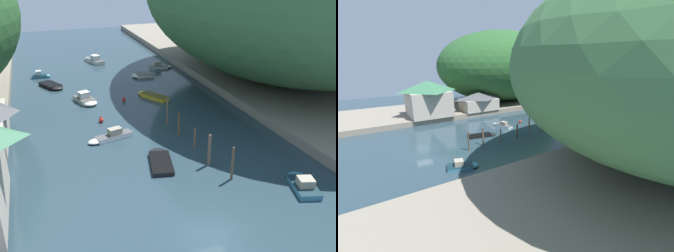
% 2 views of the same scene
% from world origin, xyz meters
% --- Properties ---
extents(water_surface, '(130.00, 130.00, 0.00)m').
position_xyz_m(water_surface, '(0.00, 30.00, 0.00)').
color(water_surface, '#283D47').
rests_on(water_surface, ground).
extents(left_bank, '(22.00, 120.00, 1.20)m').
position_xyz_m(left_bank, '(-25.69, 30.00, 0.60)').
color(left_bank, gray).
rests_on(left_bank, ground).
extents(right_bank, '(22.00, 120.00, 1.20)m').
position_xyz_m(right_bank, '(25.69, 30.00, 0.60)').
color(right_bank, gray).
rests_on(right_bank, ground).
extents(hillside_left, '(30.71, 42.99, 22.20)m').
position_xyz_m(hillside_left, '(-26.79, 33.58, 12.30)').
color(hillside_left, '#285628').
rests_on(hillside_left, left_bank).
extents(waterfront_building, '(10.00, 10.24, 8.46)m').
position_xyz_m(waterfront_building, '(-18.74, 6.53, 5.56)').
color(waterfront_building, '#B2A899').
rests_on(waterfront_building, left_bank).
extents(boathouse_shed, '(6.54, 10.25, 4.87)m').
position_xyz_m(boathouse_shed, '(-17.40, 19.63, 3.72)').
color(boathouse_shed, '#B2A899').
rests_on(boathouse_shed, left_bank).
extents(boat_near_quay, '(3.21, 4.96, 1.48)m').
position_xyz_m(boat_near_quay, '(-4.57, 31.31, 0.45)').
color(boat_near_quay, silver).
rests_on(boat_near_quay, water_surface).
extents(boat_red_skiff, '(3.86, 5.54, 0.60)m').
position_xyz_m(boat_red_skiff, '(4.79, 30.14, 0.30)').
color(boat_red_skiff, gold).
rests_on(boat_red_skiff, water_surface).
extents(boat_far_upstream, '(4.44, 1.77, 1.31)m').
position_xyz_m(boat_far_upstream, '(11.37, 45.07, 0.39)').
color(boat_far_upstream, silver).
rests_on(boat_far_upstream, water_surface).
extents(boat_small_dinghy, '(5.44, 2.62, 1.21)m').
position_xyz_m(boat_small_dinghy, '(-3.84, 18.41, 0.36)').
color(boat_small_dinghy, white).
rests_on(boat_small_dinghy, water_surface).
extents(boat_yellow_tender, '(3.09, 1.39, 1.24)m').
position_xyz_m(boat_yellow_tender, '(-9.87, 46.45, 0.38)').
color(boat_yellow_tender, teal).
rests_on(boat_yellow_tender, water_surface).
extents(boat_far_right_bank, '(3.59, 6.35, 1.55)m').
position_xyz_m(boat_far_right_bank, '(0.44, 53.93, 0.47)').
color(boat_far_right_bank, silver).
rests_on(boat_far_right_bank, water_surface).
extents(boat_open_rowboat, '(3.09, 4.75, 1.24)m').
position_xyz_m(boat_open_rowboat, '(10.13, 2.89, 0.37)').
color(boat_open_rowboat, teal).
rests_on(boat_open_rowboat, water_surface).
extents(boat_cabin_cruiser, '(3.15, 5.91, 0.42)m').
position_xyz_m(boat_cabin_cruiser, '(-0.24, 11.60, 0.21)').
color(boat_cabin_cruiser, black).
rests_on(boat_cabin_cruiser, water_surface).
extents(boat_navy_launch, '(3.65, 2.21, 0.56)m').
position_xyz_m(boat_navy_launch, '(6.57, 40.99, 0.27)').
color(boat_navy_launch, silver).
rests_on(boat_navy_launch, water_surface).
extents(boat_mid_channel, '(3.89, 5.27, 0.56)m').
position_xyz_m(boat_mid_channel, '(-8.49, 40.06, 0.27)').
color(boat_mid_channel, black).
rests_on(boat_mid_channel, water_surface).
extents(mooring_post_nearest, '(0.25, 0.25, 3.34)m').
position_xyz_m(mooring_post_nearest, '(4.85, 6.23, 1.68)').
color(mooring_post_nearest, brown).
rests_on(mooring_post_nearest, water_surface).
extents(mooring_post_second, '(0.31, 0.31, 3.32)m').
position_xyz_m(mooring_post_second, '(4.06, 9.39, 1.67)').
color(mooring_post_second, brown).
rests_on(mooring_post_second, water_surface).
extents(mooring_post_middle, '(0.22, 0.22, 2.47)m').
position_xyz_m(mooring_post_middle, '(4.12, 13.01, 1.24)').
color(mooring_post_middle, brown).
rests_on(mooring_post_middle, water_surface).
extents(mooring_post_fourth, '(0.32, 0.32, 2.68)m').
position_xyz_m(mooring_post_fourth, '(3.89, 16.95, 1.35)').
color(mooring_post_fourth, brown).
rests_on(mooring_post_fourth, water_surface).
extents(mooring_post_farthest, '(0.25, 0.25, 3.51)m').
position_xyz_m(mooring_post_farthest, '(3.63, 20.14, 1.76)').
color(mooring_post_farthest, brown).
rests_on(mooring_post_farthest, water_surface).
extents(channel_buoy_near, '(0.62, 0.62, 0.92)m').
position_xyz_m(channel_buoy_near, '(-3.88, 23.56, 0.36)').
color(channel_buoy_near, red).
rests_on(channel_buoy_near, water_surface).
extents(channel_buoy_far, '(0.51, 0.51, 0.77)m').
position_xyz_m(channel_buoy_far, '(0.63, 30.07, 0.30)').
color(channel_buoy_far, red).
rests_on(channel_buoy_far, water_surface).
extents(person_on_quay, '(0.25, 0.39, 1.69)m').
position_xyz_m(person_on_quay, '(-15.52, 9.83, 2.18)').
color(person_on_quay, '#282D3D').
rests_on(person_on_quay, left_bank).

